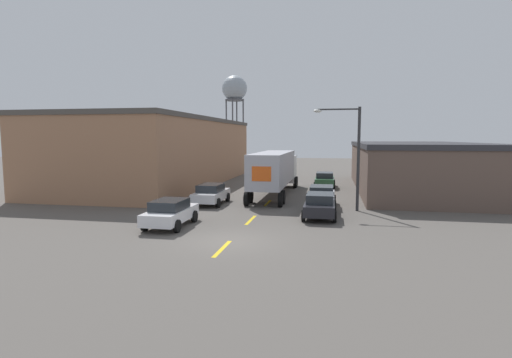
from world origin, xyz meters
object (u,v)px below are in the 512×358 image
Objects in this scene: semi_truck at (275,169)px; parked_car_right_far at (325,180)px; street_lamp at (352,149)px; parked_car_left_far at (211,194)px; parked_car_left_near at (170,212)px; parked_car_right_near at (320,205)px; water_tower at (235,90)px; fire_hydrant at (154,214)px; parked_car_right_mid at (322,196)px.

parked_car_right_far is (4.13, 5.99, -1.48)m from semi_truck.
parked_car_left_far is at bearing 176.02° from street_lamp.
semi_truck is 7.42m from parked_car_right_far.
parked_car_right_near is (8.17, 4.12, 0.00)m from parked_car_left_near.
water_tower reaches higher than semi_truck.
parked_car_left_far is at bearing -78.13° from water_tower.
parked_car_right_far is 44.49m from water_tower.
parked_car_right_far is at bearing 67.24° from parked_car_left_near.
water_tower is at bearing 112.22° from street_lamp.
street_lamp is 8.70× the size of fire_hydrant.
street_lamp reaches higher than parked_car_left_near.
parked_car_right_mid is 0.61× the size of street_lamp.
parked_car_right_near is 0.61× the size of street_lamp.
parked_car_right_mid and parked_car_right_far have the same top height.
parked_car_left_near is at bearing -79.67° from water_tower.
street_lamp is at bearing -46.73° from semi_truck.
parked_car_left_near is at bearing -90.00° from parked_car_left_far.
semi_truck is 14.17m from parked_car_left_near.
parked_car_left_near is at bearing -135.30° from parked_car_right_mid.
water_tower is at bearing 98.94° from fire_hydrant.
parked_car_right_mid and parked_car_right_near have the same top height.
parked_car_left_near and parked_car_right_near have the same top height.
parked_car_right_far is at bearing 61.58° from fire_hydrant.
water_tower is at bearing 101.87° from parked_car_left_far.
parked_car_left_far is 10.75m from street_lamp.
parked_car_right_near and parked_car_right_far have the same top height.
semi_truck is 2.00× the size of street_lamp.
water_tower is 2.45× the size of street_lamp.
parked_car_right_far is (0.00, 11.40, 0.00)m from parked_car_right_mid.
street_lamp is (2.00, -12.53, 3.40)m from parked_car_right_far.
parked_car_right_far is at bearing 55.34° from parked_car_left_far.
parked_car_right_far is at bearing 55.48° from semi_truck.
fire_hydrant is at bearing -145.51° from parked_car_right_mid.
parked_car_right_mid reaches higher than fire_hydrant.
parked_car_right_mid is 5.34× the size of fire_hydrant.
parked_car_left_far is 5.34× the size of fire_hydrant.
semi_truck is 13.55m from fire_hydrant.
water_tower reaches higher than parked_car_left_far.
water_tower is at bearing 100.33° from parked_car_left_near.
parked_car_right_near is at bearing -23.46° from parked_car_left_far.
parked_car_right_near is (4.13, -9.38, -1.48)m from semi_truck.
parked_car_left_far is 7.67m from parked_car_left_near.
parked_car_left_near is 5.34× the size of fire_hydrant.
parked_car_left_far is 1.00× the size of parked_car_left_near.
parked_car_right_near is 10.21m from fire_hydrant.
parked_car_right_mid is (4.13, -5.41, -1.48)m from semi_truck.
semi_truck is 47.91m from water_tower.
semi_truck reaches higher than parked_car_right_mid.
parked_car_right_near is 0.25× the size of water_tower.
parked_car_right_far reaches higher than fire_hydrant.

